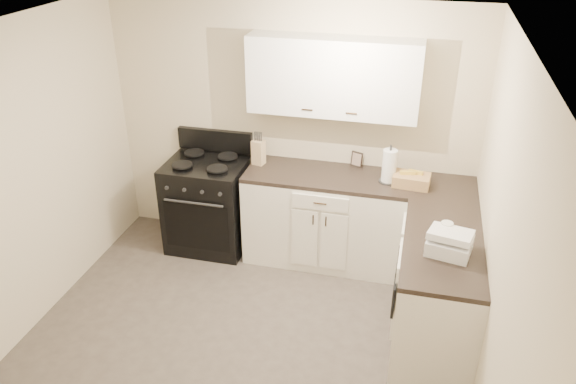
% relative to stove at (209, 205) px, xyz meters
% --- Properties ---
extents(floor, '(3.60, 3.60, 0.00)m').
position_rel_stove_xyz_m(floor, '(0.79, -1.48, -0.46)').
color(floor, '#473F38').
rests_on(floor, ground).
extents(ceiling, '(3.60, 3.60, 0.00)m').
position_rel_stove_xyz_m(ceiling, '(0.79, -1.48, 2.04)').
color(ceiling, white).
rests_on(ceiling, wall_back).
extents(wall_back, '(3.60, 0.00, 3.60)m').
position_rel_stove_xyz_m(wall_back, '(0.79, 0.32, 0.79)').
color(wall_back, beige).
rests_on(wall_back, ground).
extents(wall_right, '(0.00, 3.60, 3.60)m').
position_rel_stove_xyz_m(wall_right, '(2.59, -1.48, 0.79)').
color(wall_right, beige).
rests_on(wall_right, ground).
extents(wall_left, '(0.00, 3.60, 3.60)m').
position_rel_stove_xyz_m(wall_left, '(-1.01, -1.48, 0.79)').
color(wall_left, beige).
rests_on(wall_left, ground).
extents(base_cabinets_back, '(1.55, 0.60, 0.90)m').
position_rel_stove_xyz_m(base_cabinets_back, '(1.21, 0.02, -0.01)').
color(base_cabinets_back, white).
rests_on(base_cabinets_back, floor).
extents(base_cabinets_right, '(0.60, 1.90, 0.90)m').
position_rel_stove_xyz_m(base_cabinets_right, '(2.29, -0.63, -0.01)').
color(base_cabinets_right, white).
rests_on(base_cabinets_right, floor).
extents(countertop_back, '(1.55, 0.60, 0.04)m').
position_rel_stove_xyz_m(countertop_back, '(1.21, 0.02, 0.46)').
color(countertop_back, black).
rests_on(countertop_back, base_cabinets_back).
extents(countertop_right, '(0.60, 1.90, 0.04)m').
position_rel_stove_xyz_m(countertop_right, '(2.29, -0.63, 0.46)').
color(countertop_right, black).
rests_on(countertop_right, base_cabinets_right).
extents(upper_cabinets, '(1.55, 0.30, 0.70)m').
position_rel_stove_xyz_m(upper_cabinets, '(1.21, 0.18, 1.38)').
color(upper_cabinets, white).
rests_on(upper_cabinets, wall_back).
extents(stove, '(0.79, 0.67, 0.95)m').
position_rel_stove_xyz_m(stove, '(0.00, 0.00, 0.00)').
color(stove, black).
rests_on(stove, floor).
extents(knife_block, '(0.13, 0.12, 0.24)m').
position_rel_stove_xyz_m(knife_block, '(0.52, 0.10, 0.60)').
color(knife_block, '#D8B885').
rests_on(knife_block, countertop_back).
extents(paper_towel, '(0.15, 0.15, 0.31)m').
position_rel_stove_xyz_m(paper_towel, '(1.79, 0.02, 0.64)').
color(paper_towel, white).
rests_on(paper_towel, countertop_back).
extents(picture_frame, '(0.12, 0.08, 0.15)m').
position_rel_stove_xyz_m(picture_frame, '(1.46, 0.28, 0.55)').
color(picture_frame, black).
rests_on(picture_frame, countertop_back).
extents(wicker_basket, '(0.34, 0.24, 0.11)m').
position_rel_stove_xyz_m(wicker_basket, '(2.00, -0.01, 0.53)').
color(wicker_basket, tan).
rests_on(wicker_basket, countertop_right).
extents(countertop_grill, '(0.36, 0.34, 0.11)m').
position_rel_stove_xyz_m(countertop_grill, '(2.32, -1.04, 0.54)').
color(countertop_grill, white).
rests_on(countertop_grill, countertop_right).
extents(glass_jar, '(0.10, 0.10, 0.15)m').
position_rel_stove_xyz_m(glass_jar, '(2.30, -0.88, 0.56)').
color(glass_jar, silver).
rests_on(glass_jar, countertop_right).
extents(oven_mitt_near, '(0.02, 0.16, 0.27)m').
position_rel_stove_xyz_m(oven_mitt_near, '(1.97, -1.16, 0.07)').
color(oven_mitt_near, black).
rests_on(oven_mitt_near, base_cabinets_right).
extents(oven_mitt_far, '(0.02, 0.17, 0.29)m').
position_rel_stove_xyz_m(oven_mitt_far, '(1.97, -0.85, -0.01)').
color(oven_mitt_far, black).
rests_on(oven_mitt_far, base_cabinets_right).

